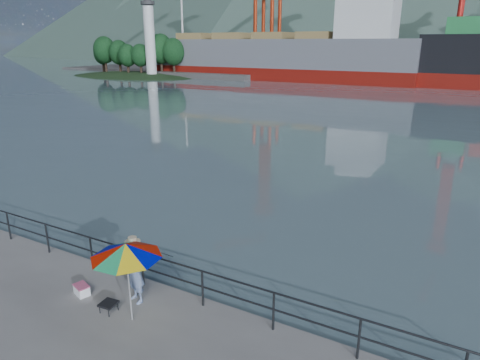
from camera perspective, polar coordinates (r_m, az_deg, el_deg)
name	(u,v)px	position (r m, az deg, el deg)	size (l,w,h in m)	color
harbor_water	(452,66)	(136.59, 26.38, 13.41)	(500.00, 280.00, 0.00)	slate
guardrail	(116,260)	(13.04, -16.19, -10.20)	(22.00, 0.06, 1.03)	#2D3033
lighthouse_islet	(133,74)	(93.34, -14.12, 13.57)	(48.00, 26.40, 19.20)	#263F1E
fisherman	(135,272)	(11.61, -13.81, -11.83)	(0.62, 0.41, 1.69)	#295297
beach_umbrella	(126,250)	(10.41, -14.97, -9.07)	(2.10, 2.10, 2.07)	white
folding_stool	(109,307)	(11.73, -17.09, -15.87)	(0.44, 0.44, 0.26)	black
cooler_bag	(82,290)	(12.65, -20.35, -13.62)	(0.44, 0.29, 0.25)	white
fishing_rod	(157,279)	(12.87, -11.01, -12.83)	(0.02, 0.02, 2.01)	black
bulk_carrier	(286,56)	(82.12, 6.18, 16.18)	(50.72, 8.78, 14.50)	maroon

